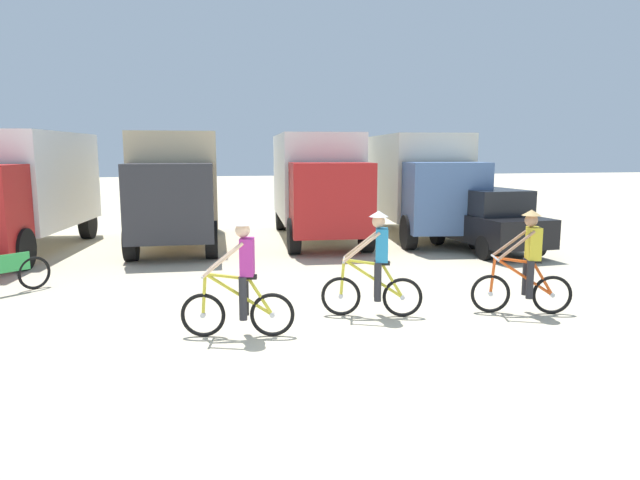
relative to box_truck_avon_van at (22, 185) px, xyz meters
name	(u,v)px	position (x,y,z in m)	size (l,w,h in m)	color
ground_plane	(361,370)	(6.68, -10.66, -1.87)	(120.00, 120.00, 0.00)	beige
box_truck_avon_van	(22,185)	(0.00, 0.00, 0.00)	(3.24, 7.00, 3.35)	white
box_truck_tan_camper	(177,182)	(4.20, 0.48, 0.00)	(2.67, 6.85, 3.35)	#CCB78E
box_truck_white_box	(317,181)	(8.58, 0.47, 0.00)	(2.90, 6.92, 3.35)	white
box_truck_cream_rv	(420,180)	(12.05, 0.39, 0.00)	(3.19, 6.99, 3.35)	beige
sedan_parked	(485,220)	(12.74, -2.80, -0.99)	(2.03, 4.30, 1.76)	black
cyclist_orange_shirt	(241,282)	(5.30, -8.97, -1.03)	(1.71, 0.56, 1.82)	black
cyclist_cowboy_hat	(375,268)	(7.62, -8.38, -1.03)	(1.67, 0.68, 1.82)	black
cyclist_near_camera	(526,266)	(10.22, -8.80, -1.03)	(1.67, 0.68, 1.82)	black
bicycle_spare	(8,275)	(1.03, -5.33, -1.48)	(1.34, 1.18, 0.97)	black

